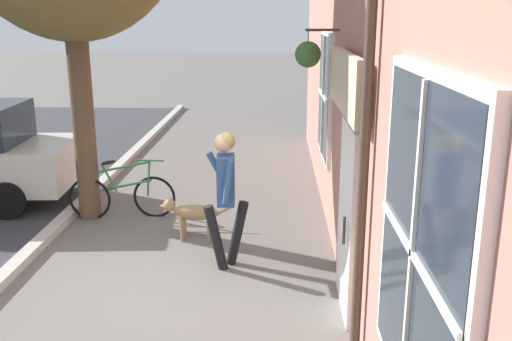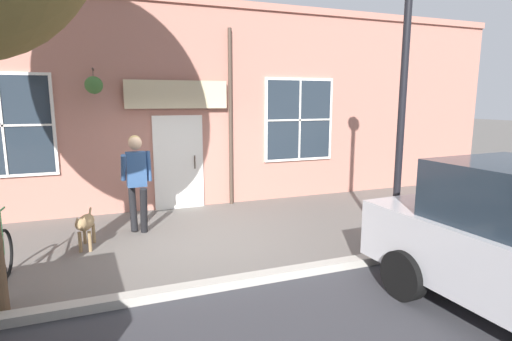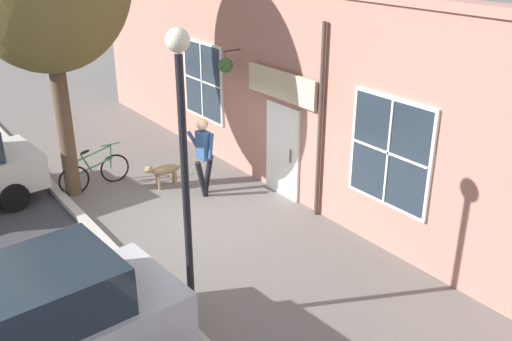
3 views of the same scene
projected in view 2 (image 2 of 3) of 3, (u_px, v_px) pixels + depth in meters
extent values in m
plane|color=#66605B|center=(193.00, 239.00, 7.07)|extent=(90.00, 90.00, 0.00)
cube|color=#B2ADA3|center=(224.00, 284.00, 5.22)|extent=(0.20, 28.00, 0.12)
cube|color=#B27566|center=(168.00, 109.00, 8.85)|extent=(0.30, 18.00, 4.45)
cube|color=#B27566|center=(164.00, 0.00, 8.45)|extent=(0.42, 18.00, 0.16)
cube|color=white|center=(179.00, 162.00, 8.96)|extent=(0.10, 1.10, 2.10)
cube|color=#232D38|center=(179.00, 165.00, 8.94)|extent=(0.03, 0.90, 1.90)
cylinder|color=#47382D|center=(195.00, 162.00, 8.99)|extent=(0.03, 0.03, 0.30)
cube|color=beige|center=(177.00, 94.00, 8.60)|extent=(0.08, 2.20, 0.60)
cylinder|color=#47382D|center=(231.00, 119.00, 9.16)|extent=(0.09, 0.09, 4.00)
cylinder|color=#47382D|center=(93.00, 69.00, 7.84)|extent=(0.44, 0.04, 0.04)
cylinder|color=#47382D|center=(93.00, 78.00, 7.70)|extent=(0.01, 0.01, 0.34)
cone|color=#2D2823|center=(94.00, 90.00, 7.74)|extent=(0.32, 0.32, 0.18)
sphere|color=#3D6B33|center=(94.00, 85.00, 7.72)|extent=(0.34, 0.34, 0.34)
cube|color=white|center=(3.00, 125.00, 7.64)|extent=(0.08, 1.82, 2.02)
cube|color=#232D38|center=(2.00, 126.00, 7.61)|extent=(0.03, 1.70, 1.90)
cube|color=white|center=(2.00, 126.00, 7.60)|extent=(0.04, 0.04, 1.90)
cube|color=white|center=(2.00, 126.00, 7.60)|extent=(0.04, 1.70, 0.04)
cube|color=white|center=(299.00, 120.00, 9.84)|extent=(0.08, 1.82, 2.02)
cube|color=#232D38|center=(299.00, 120.00, 9.81)|extent=(0.03, 1.70, 1.90)
cube|color=white|center=(300.00, 120.00, 9.79)|extent=(0.04, 0.04, 1.90)
cube|color=white|center=(300.00, 120.00, 9.79)|extent=(0.04, 1.70, 0.04)
cylinder|color=black|center=(144.00, 211.00, 7.29)|extent=(0.31, 0.14, 0.88)
cylinder|color=black|center=(133.00, 208.00, 7.48)|extent=(0.31, 0.14, 0.88)
cube|color=#2D4C7A|center=(136.00, 169.00, 7.25)|extent=(0.24, 0.35, 0.64)
sphere|color=tan|center=(135.00, 143.00, 7.15)|extent=(0.24, 0.24, 0.24)
sphere|color=tan|center=(135.00, 142.00, 7.18)|extent=(0.23, 0.23, 0.23)
cylinder|color=#2D4C7A|center=(149.00, 166.00, 7.37)|extent=(0.16, 0.09, 0.57)
cylinder|color=#2D4C7A|center=(123.00, 168.00, 7.06)|extent=(0.33, 0.10, 0.52)
ellipsoid|color=#997A51|center=(86.00, 222.00, 6.60)|extent=(0.70, 0.33, 0.22)
cylinder|color=#997A51|center=(90.00, 241.00, 6.47)|extent=(0.06, 0.06, 0.34)
cylinder|color=#997A51|center=(80.00, 242.00, 6.43)|extent=(0.06, 0.06, 0.34)
cylinder|color=#997A51|center=(94.00, 233.00, 6.86)|extent=(0.06, 0.06, 0.34)
cylinder|color=#997A51|center=(85.00, 234.00, 6.82)|extent=(0.06, 0.06, 0.34)
sphere|color=#997A51|center=(81.00, 224.00, 6.20)|extent=(0.18, 0.18, 0.18)
cone|color=#997A51|center=(80.00, 228.00, 6.10)|extent=(0.11, 0.10, 0.09)
cone|color=#997A51|center=(84.00, 219.00, 6.21)|extent=(0.06, 0.06, 0.07)
cone|color=#997A51|center=(77.00, 219.00, 6.18)|extent=(0.06, 0.06, 0.07)
cylinder|color=#997A51|center=(90.00, 212.00, 6.99)|extent=(0.21, 0.06, 0.14)
torus|color=black|center=(4.00, 254.00, 5.50)|extent=(0.71, 0.08, 0.70)
cylinder|color=#33723F|center=(1.00, 234.00, 5.38)|extent=(0.10, 0.05, 0.58)
cylinder|color=black|center=(498.00, 253.00, 5.61)|extent=(0.63, 0.22, 0.62)
cylinder|color=black|center=(403.00, 275.00, 4.89)|extent=(0.63, 0.22, 0.62)
cylinder|color=black|center=(401.00, 125.00, 6.08)|extent=(0.11, 0.11, 4.12)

